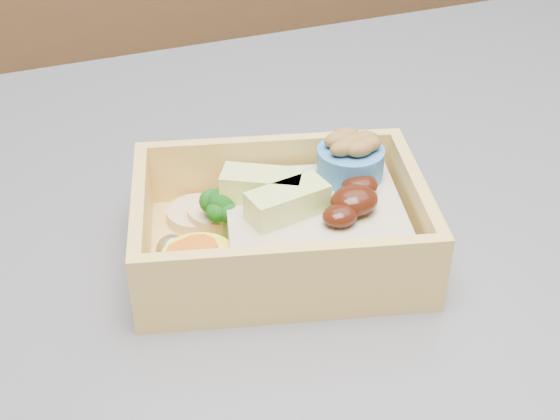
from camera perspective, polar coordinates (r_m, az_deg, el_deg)
name	(u,v)px	position (r m, az deg, el deg)	size (l,w,h in m)	color
bento_box	(289,223)	(0.46, 0.65, -0.94)	(0.19, 0.16, 0.06)	#E5BC5E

